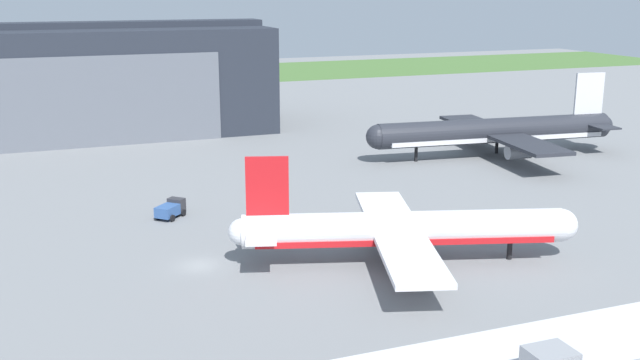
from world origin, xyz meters
TOP-DOWN VIEW (x-y plane):
  - ground_plane at (0.00, 0.00)m, footprint 440.00×440.00m
  - grass_field_strip at (0.00, 173.45)m, footprint 440.00×56.00m
  - maintenance_hangar at (-20.51, 80.33)m, footprint 101.29×29.42m
  - airliner_near_right at (20.44, -6.65)m, footprint 35.74×30.11m
  - airliner_far_right at (58.32, 33.07)m, footprint 45.95×35.79m
  - fuel_bowser at (0.04, 17.88)m, footprint 4.37×4.44m

SIDE VIEW (x-z plane):
  - ground_plane at x=0.00m, z-range 0.00..0.00m
  - grass_field_strip at x=0.00m, z-range 0.00..0.08m
  - fuel_bowser at x=0.04m, z-range 0.03..2.22m
  - airliner_near_right at x=20.44m, z-range -2.27..9.47m
  - airliner_far_right at x=58.32m, z-range -2.59..11.35m
  - maintenance_hangar at x=-20.51m, z-range -0.46..21.43m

